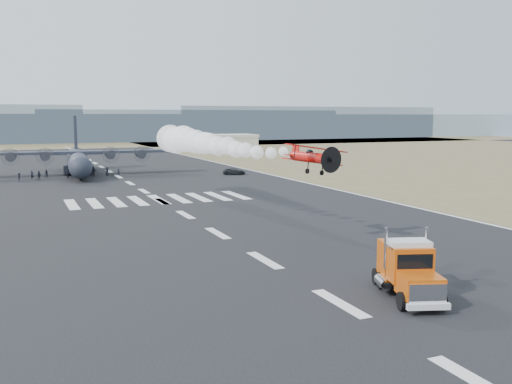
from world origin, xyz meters
TOP-DOWN VIEW (x-y plane):
  - ground at (0.00, 0.00)m, footprint 500.00×500.00m
  - scrub_far at (0.00, 230.00)m, footprint 500.00×80.00m
  - runway_markings at (0.00, 60.00)m, footprint 60.00×260.00m
  - ridge_seg_d at (0.00, 260.00)m, footprint 150.00×50.00m
  - ridge_seg_e at (65.00, 260.00)m, footprint 150.00×50.00m
  - ridge_seg_f at (130.00, 260.00)m, footprint 150.00×50.00m
  - ridge_seg_g at (195.00, 260.00)m, footprint 150.00×50.00m
  - hangar_right at (46.00, 150.00)m, footprint 20.50×12.50m
  - semi_truck at (4.87, -0.47)m, footprint 4.98×8.68m
  - aerobatic_biplane at (6.69, 16.17)m, footprint 6.68×6.01m
  - smoke_trail at (4.00, 47.36)m, footprint 5.57×38.42m
  - transport_aircraft at (-6.86, 92.11)m, footprint 41.87×34.44m
  - support_vehicle at (22.69, 79.02)m, footprint 5.14×3.50m
  - crew_a at (0.20, 85.31)m, footprint 0.70×0.64m
  - crew_b at (-13.36, 87.34)m, footprint 0.78×0.50m
  - crew_c at (-18.27, 82.76)m, footprint 0.77×1.13m
  - crew_d at (-4.47, 86.59)m, footprint 1.21×0.81m
  - crew_e at (-1.78, 86.95)m, footprint 0.62×0.91m
  - crew_f at (-9.54, 85.24)m, footprint 1.17×1.67m
  - crew_g at (-15.98, 85.43)m, footprint 0.77×0.72m
  - crew_h at (-14.77, 83.76)m, footprint 0.83×0.52m

SIDE VIEW (x-z plane):
  - ground at x=0.00m, z-range 0.00..0.00m
  - scrub_far at x=0.00m, z-range 0.00..0.00m
  - runway_markings at x=0.00m, z-range 0.00..0.01m
  - support_vehicle at x=22.69m, z-range 0.00..1.31m
  - crew_a at x=0.20m, z-range 0.00..1.55m
  - crew_b at x=-13.36m, z-range 0.00..1.56m
  - crew_c at x=-18.27m, z-range 0.00..1.60m
  - crew_g at x=-15.98m, z-range 0.00..1.69m
  - crew_h at x=-14.77m, z-range 0.00..1.70m
  - crew_f at x=-9.54m, z-range 0.00..1.74m
  - crew_e at x=-1.78m, z-range 0.00..1.75m
  - crew_d at x=-4.47m, z-range 0.00..1.89m
  - semi_truck at x=4.87m, z-range -0.03..3.80m
  - hangar_right at x=46.00m, z-range 0.06..5.96m
  - transport_aircraft at x=-6.86m, z-range -2.93..9.16m
  - ridge_seg_d at x=0.00m, z-range 0.00..13.00m
  - ridge_seg_g at x=195.00m, z-range 0.00..13.00m
  - ridge_seg_e at x=65.00m, z-range 0.00..15.00m
  - aerobatic_biplane at x=6.69m, z-range 6.71..9.66m
  - smoke_trail at x=4.00m, z-range 6.37..10.56m
  - ridge_seg_f at x=130.00m, z-range 0.00..17.00m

